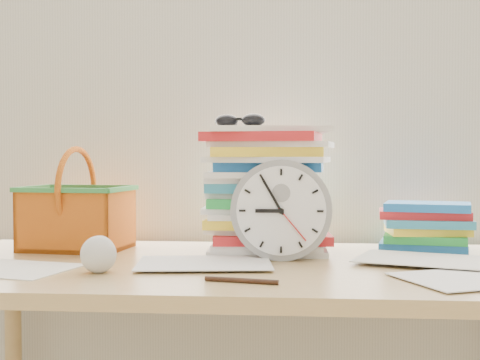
# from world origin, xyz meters

# --- Properties ---
(curtain) EXTENTS (2.40, 0.01, 2.50)m
(curtain) POSITION_xyz_m (0.00, 1.98, 1.30)
(curtain) COLOR beige
(curtain) RESTS_ON room_shell
(desk) EXTENTS (1.40, 0.70, 0.75)m
(desk) POSITION_xyz_m (0.00, 1.60, 0.68)
(desk) COLOR tan
(desk) RESTS_ON ground
(paper_stack) EXTENTS (0.31, 0.26, 0.30)m
(paper_stack) POSITION_xyz_m (0.04, 1.78, 0.90)
(paper_stack) COLOR white
(paper_stack) RESTS_ON desk
(clock) EXTENTS (0.22, 0.04, 0.22)m
(clock) POSITION_xyz_m (0.08, 1.65, 0.86)
(clock) COLOR gray
(clock) RESTS_ON desk
(sunglasses) EXTENTS (0.18, 0.16, 0.04)m
(sunglasses) POSITION_xyz_m (-0.02, 1.77, 1.07)
(sunglasses) COLOR black
(sunglasses) RESTS_ON paper_stack
(book_stack) EXTENTS (0.25, 0.20, 0.12)m
(book_stack) POSITION_xyz_m (0.43, 1.84, 0.81)
(book_stack) COLOR white
(book_stack) RESTS_ON desk
(basket) EXTENTS (0.27, 0.22, 0.25)m
(basket) POSITION_xyz_m (-0.43, 1.78, 0.87)
(basket) COLOR orange
(basket) RESTS_ON desk
(crumpled_ball) EXTENTS (0.07, 0.07, 0.07)m
(crumpled_ball) POSITION_xyz_m (-0.28, 1.46, 0.79)
(crumpled_ball) COLOR silver
(crumpled_ball) RESTS_ON desk
(pen) EXTENTS (0.14, 0.04, 0.01)m
(pen) POSITION_xyz_m (0.01, 1.37, 0.75)
(pen) COLOR black
(pen) RESTS_ON desk
(scattered_papers) EXTENTS (1.26, 0.42, 0.02)m
(scattered_papers) POSITION_xyz_m (0.00, 1.60, 0.76)
(scattered_papers) COLOR white
(scattered_papers) RESTS_ON desk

